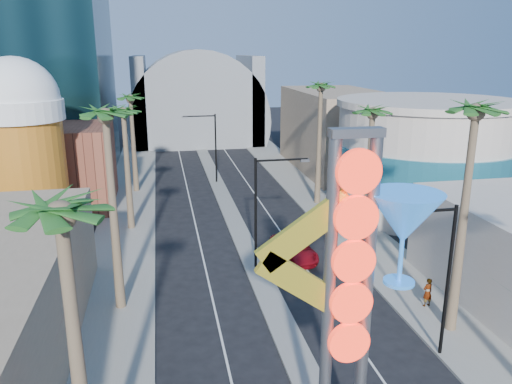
% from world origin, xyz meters
% --- Properties ---
extents(sidewalk_west, '(5.00, 100.00, 0.15)m').
position_xyz_m(sidewalk_west, '(-9.50, 35.00, 0.07)').
color(sidewalk_west, gray).
rests_on(sidewalk_west, ground).
extents(sidewalk_east, '(5.00, 100.00, 0.15)m').
position_xyz_m(sidewalk_east, '(9.50, 35.00, 0.07)').
color(sidewalk_east, gray).
rests_on(sidewalk_east, ground).
extents(median, '(1.60, 84.00, 0.15)m').
position_xyz_m(median, '(0.00, 38.00, 0.07)').
color(median, gray).
rests_on(median, ground).
extents(brick_filler_west, '(10.00, 10.00, 8.00)m').
position_xyz_m(brick_filler_west, '(-16.00, 38.00, 4.00)').
color(brick_filler_west, brown).
rests_on(brick_filler_west, ground).
extents(filler_east, '(10.00, 20.00, 10.00)m').
position_xyz_m(filler_east, '(16.00, 48.00, 5.00)').
color(filler_east, '#967D61').
rests_on(filler_east, ground).
extents(beer_mug, '(7.00, 7.00, 14.50)m').
position_xyz_m(beer_mug, '(-17.00, 30.00, 7.84)').
color(beer_mug, '#BA7818').
rests_on(beer_mug, ground).
extents(turquoise_building, '(16.60, 16.60, 10.60)m').
position_xyz_m(turquoise_building, '(18.00, 30.00, 5.25)').
color(turquoise_building, '#C1B3A4').
rests_on(turquoise_building, ground).
extents(canopy, '(22.00, 16.00, 22.00)m').
position_xyz_m(canopy, '(0.00, 72.00, 4.31)').
color(canopy, slate).
rests_on(canopy, ground).
extents(neon_sign, '(6.53, 2.60, 12.55)m').
position_xyz_m(neon_sign, '(0.82, 2.96, 7.31)').
color(neon_sign, gray).
rests_on(neon_sign, ground).
extents(streetlight_0, '(3.79, 0.25, 8.00)m').
position_xyz_m(streetlight_0, '(0.55, 20.00, 4.88)').
color(streetlight_0, black).
rests_on(streetlight_0, ground).
extents(streetlight_1, '(3.79, 0.25, 8.00)m').
position_xyz_m(streetlight_1, '(-0.55, 44.00, 4.88)').
color(streetlight_1, black).
rests_on(streetlight_1, ground).
extents(streetlight_2, '(3.45, 0.25, 8.00)m').
position_xyz_m(streetlight_2, '(6.72, 8.00, 4.83)').
color(streetlight_2, black).
rests_on(streetlight_2, ground).
extents(palm_0, '(2.40, 2.40, 11.70)m').
position_xyz_m(palm_0, '(-9.00, 2.00, 9.93)').
color(palm_0, brown).
rests_on(palm_0, ground).
extents(palm_1, '(2.40, 2.40, 12.70)m').
position_xyz_m(palm_1, '(-9.00, 16.00, 10.82)').
color(palm_1, brown).
rests_on(palm_1, ground).
extents(palm_2, '(2.40, 2.40, 11.20)m').
position_xyz_m(palm_2, '(-9.00, 30.00, 9.48)').
color(palm_2, brown).
rests_on(palm_2, ground).
extents(palm_3, '(2.40, 2.40, 11.20)m').
position_xyz_m(palm_3, '(-9.00, 42.00, 9.48)').
color(palm_3, brown).
rests_on(palm_3, ground).
extents(palm_5, '(2.40, 2.40, 13.20)m').
position_xyz_m(palm_5, '(9.00, 10.00, 11.27)').
color(palm_5, brown).
rests_on(palm_5, ground).
extents(palm_6, '(2.40, 2.40, 11.70)m').
position_xyz_m(palm_6, '(9.00, 22.00, 9.93)').
color(palm_6, brown).
rests_on(palm_6, ground).
extents(palm_7, '(2.40, 2.40, 12.70)m').
position_xyz_m(palm_7, '(9.00, 34.00, 10.82)').
color(palm_7, brown).
rests_on(palm_7, ground).
extents(red_pickup, '(2.75, 5.47, 1.49)m').
position_xyz_m(red_pickup, '(3.15, 21.30, 0.74)').
color(red_pickup, '#9F0C17').
rests_on(red_pickup, ground).
extents(pedestrian_a, '(0.72, 0.55, 1.79)m').
position_xyz_m(pedestrian_a, '(8.99, 12.54, 1.04)').
color(pedestrian_a, gray).
rests_on(pedestrian_a, sidewalk_east).
extents(pedestrian_b, '(1.07, 0.89, 1.98)m').
position_xyz_m(pedestrian_b, '(8.40, 19.63, 1.14)').
color(pedestrian_b, gray).
rests_on(pedestrian_b, sidewalk_east).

